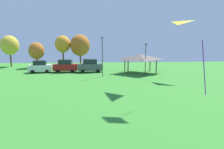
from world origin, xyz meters
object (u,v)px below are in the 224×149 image
(parked_car_leftmost, at_px, (40,67))
(treeline_tree_1, at_px, (36,51))
(kite_flying_3, at_px, (189,21))
(park_pavilion, at_px, (140,57))
(light_post_1, at_px, (102,55))
(parked_car_second_from_left, at_px, (65,66))
(treeline_tree_0, at_px, (10,45))
(treeline_tree_3, at_px, (80,45))
(kite_flying_1, at_px, (177,32))
(light_post_0, at_px, (146,57))
(parked_car_third_from_left, at_px, (90,66))
(treeline_tree_2, at_px, (63,44))

(parked_car_leftmost, distance_m, treeline_tree_1, 8.39)
(kite_flying_3, xyz_separation_m, park_pavilion, (3.27, 27.38, -3.98))
(treeline_tree_1, bearing_deg, light_post_1, -41.19)
(parked_car_second_from_left, height_order, light_post_1, light_post_1)
(parked_car_leftmost, distance_m, treeline_tree_0, 14.37)
(park_pavilion, distance_m, treeline_tree_3, 16.56)
(kite_flying_1, height_order, light_post_0, kite_flying_1)
(parked_car_second_from_left, distance_m, treeline_tree_3, 9.92)
(kite_flying_3, xyz_separation_m, treeline_tree_1, (-18.65, 36.82, -3.24))
(parked_car_leftmost, relative_size, parked_car_third_from_left, 0.91)
(parked_car_second_from_left, distance_m, park_pavilion, 14.60)
(kite_flying_1, xyz_separation_m, parked_car_second_from_left, (-18.81, 8.42, -6.21))
(kite_flying_3, height_order, parked_car_third_from_left, kite_flying_3)
(kite_flying_1, xyz_separation_m, light_post_1, (-11.65, 2.79, -3.66))
(park_pavilion, height_order, treeline_tree_0, treeline_tree_0)
(parked_car_third_from_left, xyz_separation_m, light_post_1, (2.34, -5.30, 2.51))
(parked_car_leftmost, height_order, light_post_1, light_post_1)
(parked_car_leftmost, xyz_separation_m, parked_car_second_from_left, (4.83, 0.16, 0.07))
(treeline_tree_1, bearing_deg, parked_car_second_from_left, -43.80)
(kite_flying_1, relative_size, treeline_tree_2, 0.47)
(light_post_1, bearing_deg, treeline_tree_1, 138.81)
(kite_flying_1, relative_size, parked_car_third_from_left, 0.71)
(kite_flying_3, relative_size, park_pavilion, 0.61)
(treeline_tree_0, bearing_deg, light_post_0, -25.73)
(treeline_tree_0, bearing_deg, parked_car_second_from_left, -33.98)
(kite_flying_1, height_order, parked_car_leftmost, kite_flying_1)
(park_pavilion, distance_m, light_post_0, 2.31)
(parked_car_second_from_left, height_order, park_pavilion, park_pavilion)
(parked_car_second_from_left, xyz_separation_m, parked_car_third_from_left, (4.83, -0.33, 0.03))
(parked_car_second_from_left, height_order, parked_car_third_from_left, parked_car_third_from_left)
(kite_flying_3, xyz_separation_m, parked_car_third_from_left, (-6.22, 29.20, -5.81))
(parked_car_second_from_left, height_order, light_post_0, light_post_0)
(parked_car_leftmost, distance_m, light_post_0, 20.25)
(parked_car_leftmost, bearing_deg, kite_flying_1, -26.91)
(parked_car_leftmost, distance_m, parked_car_third_from_left, 9.66)
(kite_flying_1, relative_size, treeline_tree_0, 0.47)
(treeline_tree_0, relative_size, treeline_tree_2, 1.00)
(treeline_tree_1, bearing_deg, parked_car_third_from_left, -31.51)
(parked_car_third_from_left, bearing_deg, light_post_0, -26.91)
(treeline_tree_1, xyz_separation_m, treeline_tree_2, (5.65, 1.76, 1.47))
(treeline_tree_0, xyz_separation_m, treeline_tree_2, (12.52, -0.70, 0.26))
(treeline_tree_0, height_order, treeline_tree_2, treeline_tree_2)
(parked_car_leftmost, bearing_deg, parked_car_second_from_left, -5.73)
(parked_car_leftmost, xyz_separation_m, treeline_tree_3, (6.97, 9.07, 3.87))
(light_post_0, bearing_deg, park_pavilion, 103.72)
(parked_car_third_from_left, distance_m, light_post_0, 11.00)
(parked_car_third_from_left, xyz_separation_m, light_post_0, (10.04, -4.06, 1.95))
(kite_flying_1, xyz_separation_m, treeline_tree_3, (-16.67, 17.34, -2.41))
(parked_car_leftmost, relative_size, treeline_tree_0, 0.61)
(parked_car_third_from_left, distance_m, light_post_1, 6.31)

